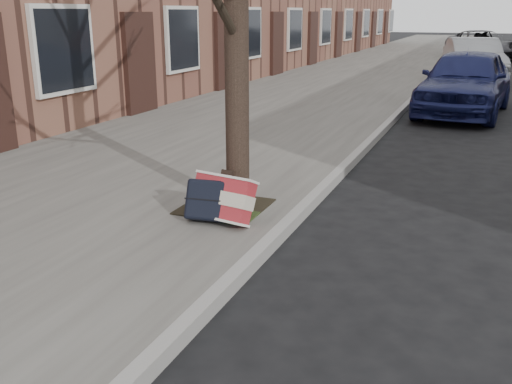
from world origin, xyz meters
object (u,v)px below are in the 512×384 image
at_px(suitcase_navy, 215,201).
at_px(suitcase_red, 223,199).
at_px(car_near_front, 465,81).
at_px(car_near_mid, 473,60).

bearing_deg(suitcase_navy, suitcase_red, 17.12).
xyz_separation_m(suitcase_navy, car_near_front, (1.86, 8.24, 0.35)).
relative_size(car_near_front, car_near_mid, 1.01).
xyz_separation_m(suitcase_red, car_near_front, (1.79, 8.21, 0.33)).
bearing_deg(suitcase_navy, car_near_mid, 75.58).
bearing_deg(car_near_front, suitcase_red, -96.97).
xyz_separation_m(suitcase_red, suitcase_navy, (-0.07, -0.03, -0.02)).
height_order(suitcase_red, car_near_mid, car_near_mid).
bearing_deg(suitcase_red, car_near_front, 87.81).
distance_m(suitcase_red, car_near_mid, 14.72).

